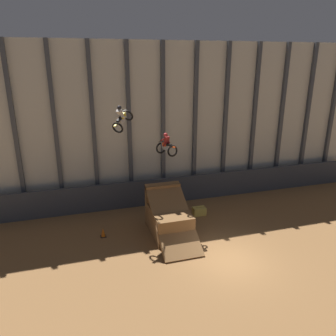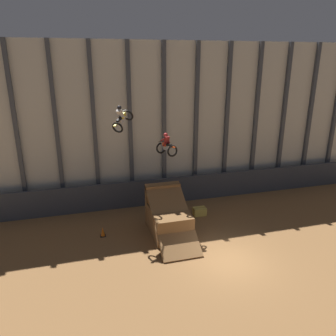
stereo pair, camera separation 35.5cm
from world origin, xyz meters
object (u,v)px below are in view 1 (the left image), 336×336
at_px(rider_bike_left_air, 122,118).
at_px(traffic_cone_near_ramp, 103,233).
at_px(dirt_ramp, 168,218).
at_px(rider_bike_right_air, 166,146).
at_px(hay_bale_trackside, 199,211).

xyz_separation_m(rider_bike_left_air, traffic_cone_near_ramp, (-1.67, -1.18, -6.91)).
bearing_deg(dirt_ramp, rider_bike_left_air, 144.24).
relative_size(dirt_ramp, rider_bike_left_air, 2.80).
height_order(dirt_ramp, rider_bike_right_air, rider_bike_right_air).
distance_m(dirt_ramp, rider_bike_right_air, 4.56).
height_order(rider_bike_left_air, hay_bale_trackside, rider_bike_left_air).
height_order(traffic_cone_near_ramp, hay_bale_trackside, traffic_cone_near_ramp).
relative_size(traffic_cone_near_ramp, hay_bale_trackside, 0.64).
relative_size(rider_bike_right_air, traffic_cone_near_ramp, 3.09).
relative_size(rider_bike_left_air, traffic_cone_near_ramp, 3.04).
xyz_separation_m(dirt_ramp, traffic_cone_near_ramp, (-4.10, 0.56, -0.73)).
xyz_separation_m(rider_bike_left_air, hay_bale_trackside, (5.23, -0.04, -6.91)).
height_order(dirt_ramp, traffic_cone_near_ramp, dirt_ramp).
bearing_deg(traffic_cone_near_ramp, hay_bale_trackside, 9.41).
xyz_separation_m(dirt_ramp, rider_bike_right_air, (0.29, 1.39, 4.34)).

